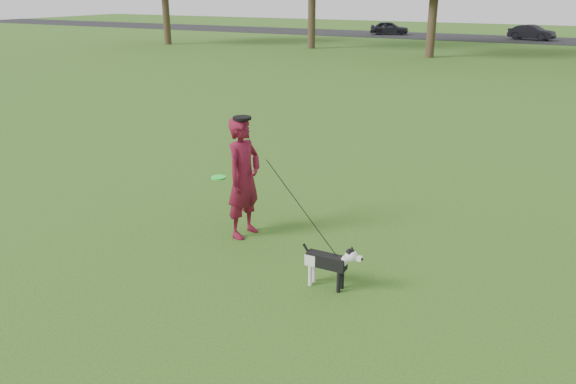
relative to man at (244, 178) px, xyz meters
The scene contains 7 objects.
ground 1.15m from the man, 16.63° to the right, with size 120.00×120.00×0.00m, color #285116.
road 39.83m from the man, 89.09° to the left, with size 120.00×7.00×0.02m, color black.
man is the anchor object (origin of this frame).
dog 2.16m from the man, 26.68° to the right, with size 0.84×0.17×0.64m.
car_left 41.13m from the man, 104.52° to the left, with size 1.26×3.13×1.07m, color black.
car_mid 39.82m from the man, 89.08° to the left, with size 1.14×3.28×1.08m, color black.
man_held_items 1.31m from the man, 22.42° to the right, with size 2.53×1.08×1.47m.
Camera 1 is at (3.69, -6.73, 3.68)m, focal length 35.00 mm.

